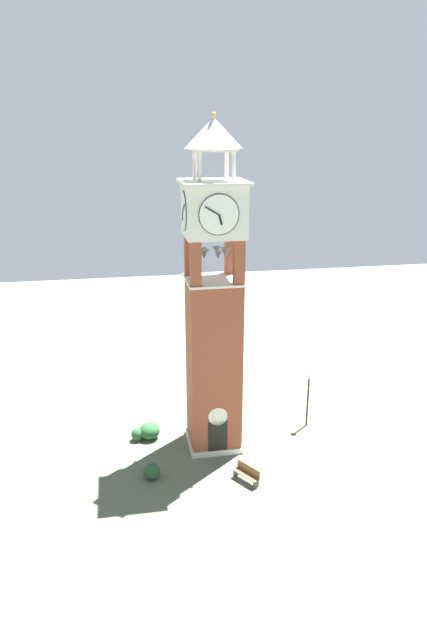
{
  "coord_description": "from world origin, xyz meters",
  "views": [
    {
      "loc": [
        -5.0,
        -28.31,
        17.91
      ],
      "look_at": [
        0.0,
        0.0,
        7.82
      ],
      "focal_mm": 30.87,
      "sensor_mm": 36.0,
      "label": 1
    }
  ],
  "objects_px": {
    "clock_tower": "(214,318)",
    "trash_bin": "(229,393)",
    "lamp_post": "(308,389)",
    "park_bench": "(247,474)"
  },
  "relations": [
    {
      "from": "clock_tower",
      "to": "trash_bin",
      "type": "relative_size",
      "value": 23.28
    },
    {
      "from": "lamp_post",
      "to": "park_bench",
      "type": "bearing_deg",
      "value": -135.19
    },
    {
      "from": "park_bench",
      "to": "trash_bin",
      "type": "bearing_deg",
      "value": 84.27
    },
    {
      "from": "park_bench",
      "to": "lamp_post",
      "type": "distance_m",
      "value": 7.45
    },
    {
      "from": "lamp_post",
      "to": "trash_bin",
      "type": "xyz_separation_m",
      "value": [
        -4.12,
        4.47,
        -2.15
      ]
    },
    {
      "from": "clock_tower",
      "to": "lamp_post",
      "type": "relative_size",
      "value": 5.11
    },
    {
      "from": "clock_tower",
      "to": "trash_bin",
      "type": "xyz_separation_m",
      "value": [
        2.04,
        5.42,
        -7.55
      ]
    },
    {
      "from": "park_bench",
      "to": "trash_bin",
      "type": "height_order",
      "value": "park_bench"
    },
    {
      "from": "clock_tower",
      "to": "trash_bin",
      "type": "bearing_deg",
      "value": 69.41
    },
    {
      "from": "clock_tower",
      "to": "lamp_post",
      "type": "height_order",
      "value": "clock_tower"
    }
  ]
}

